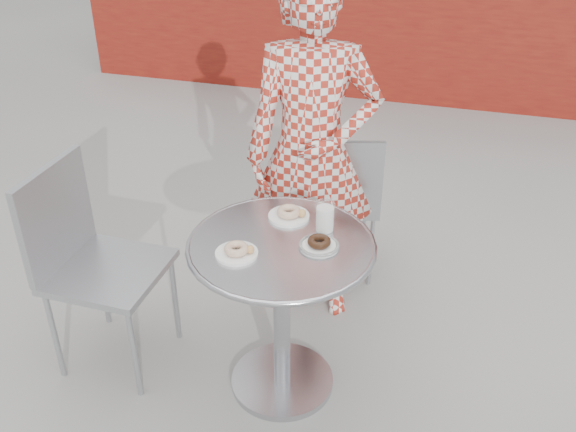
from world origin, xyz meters
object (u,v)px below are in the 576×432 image
(bistro_table, at_px, (282,281))
(chair_left, at_px, (112,305))
(milk_cup, at_px, (325,217))
(plate_checker, at_px, (319,244))
(chair_far, at_px, (336,227))
(plate_far, at_px, (290,214))
(seated_person, at_px, (312,154))
(plate_near, at_px, (237,251))

(bistro_table, height_order, chair_left, chair_left)
(bistro_table, bearing_deg, milk_cup, 45.39)
(chair_left, height_order, milk_cup, chair_left)
(plate_checker, bearing_deg, bistro_table, -174.75)
(bistro_table, distance_m, chair_far, 0.99)
(bistro_table, bearing_deg, plate_far, 96.29)
(plate_far, xyz_separation_m, plate_checker, (0.17, -0.18, -0.00))
(bistro_table, relative_size, chair_far, 0.88)
(seated_person, height_order, plate_near, seated_person)
(seated_person, xyz_separation_m, milk_cup, (0.17, -0.47, -0.04))
(seated_person, distance_m, plate_checker, 0.63)
(plate_near, distance_m, plate_checker, 0.32)
(plate_near, bearing_deg, seated_person, 81.62)
(bistro_table, bearing_deg, chair_left, -177.59)
(plate_checker, bearing_deg, chair_left, -177.14)
(chair_far, height_order, plate_checker, chair_far)
(milk_cup, bearing_deg, plate_far, 162.05)
(plate_far, distance_m, milk_cup, 0.17)
(chair_left, bearing_deg, plate_near, -96.41)
(chair_far, xyz_separation_m, plate_checker, (0.11, -0.93, 0.50))
(plate_near, relative_size, milk_cup, 1.33)
(seated_person, bearing_deg, chair_far, 66.45)
(milk_cup, bearing_deg, plate_near, -136.59)
(chair_far, bearing_deg, seated_person, 63.22)
(plate_near, bearing_deg, plate_far, 69.64)
(bistro_table, distance_m, seated_person, 0.67)
(bistro_table, height_order, milk_cup, milk_cup)
(chair_far, relative_size, plate_near, 5.26)
(seated_person, bearing_deg, bistro_table, -99.39)
(plate_checker, bearing_deg, chair_far, 96.87)
(chair_left, bearing_deg, plate_far, -72.25)
(plate_near, bearing_deg, plate_checker, 25.26)
(seated_person, xyz_separation_m, plate_far, (0.01, -0.42, -0.08))
(chair_left, relative_size, plate_far, 5.60)
(bistro_table, relative_size, seated_person, 0.45)
(chair_left, xyz_separation_m, milk_cup, (0.93, 0.17, 0.52))
(plate_far, relative_size, milk_cup, 1.39)
(chair_left, bearing_deg, chair_far, -38.95)
(chair_left, distance_m, plate_far, 0.93)
(seated_person, bearing_deg, plate_near, -110.63)
(plate_far, bearing_deg, chair_far, 85.63)
(chair_left, bearing_deg, bistro_table, -86.29)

